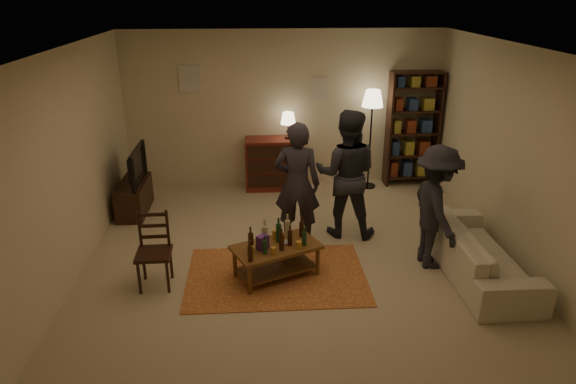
{
  "coord_description": "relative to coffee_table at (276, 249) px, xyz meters",
  "views": [
    {
      "loc": [
        -0.52,
        -5.82,
        3.35
      ],
      "look_at": [
        -0.13,
        0.1,
        0.96
      ],
      "focal_mm": 32.0,
      "sensor_mm": 36.0,
      "label": 1
    }
  ],
  "objects": [
    {
      "name": "floor",
      "position": [
        0.3,
        0.3,
        -0.38
      ],
      "size": [
        6.0,
        6.0,
        0.0
      ],
      "primitive_type": "plane",
      "color": "#C6B793",
      "rests_on": "ground"
    },
    {
      "name": "room_shell",
      "position": [
        -0.35,
        3.28,
        1.43
      ],
      "size": [
        6.0,
        6.0,
        6.0
      ],
      "color": "beige",
      "rests_on": "ground"
    },
    {
      "name": "rug",
      "position": [
        0.01,
        0.0,
        -0.38
      ],
      "size": [
        2.2,
        1.5,
        0.01
      ],
      "primitive_type": "cube",
      "color": "#9B3121",
      "rests_on": "ground"
    },
    {
      "name": "coffee_table",
      "position": [
        0.0,
        0.0,
        0.0
      ],
      "size": [
        1.18,
        0.95,
        0.76
      ],
      "rotation": [
        0.0,
        0.0,
        0.43
      ],
      "color": "brown",
      "rests_on": "ground"
    },
    {
      "name": "dining_chair",
      "position": [
        -1.44,
        -0.06,
        0.1
      ],
      "size": [
        0.41,
        0.41,
        0.93
      ],
      "rotation": [
        0.0,
        0.0,
        0.03
      ],
      "color": "black",
      "rests_on": "ground"
    },
    {
      "name": "tv_stand",
      "position": [
        -2.14,
        2.1,
        0.0
      ],
      "size": [
        0.4,
        1.0,
        1.06
      ],
      "color": "black",
      "rests_on": "ground"
    },
    {
      "name": "dresser",
      "position": [
        0.11,
        3.02,
        0.09
      ],
      "size": [
        1.0,
        0.5,
        1.36
      ],
      "color": "maroon",
      "rests_on": "ground"
    },
    {
      "name": "bookshelf",
      "position": [
        2.55,
        3.08,
        0.65
      ],
      "size": [
        0.9,
        0.34,
        2.02
      ],
      "color": "black",
      "rests_on": "ground"
    },
    {
      "name": "floor_lamp",
      "position": [
        1.78,
        2.95,
        1.09
      ],
      "size": [
        0.36,
        0.36,
        1.74
      ],
      "color": "black",
      "rests_on": "ground"
    },
    {
      "name": "sofa",
      "position": [
        2.5,
        -0.1,
        -0.08
      ],
      "size": [
        0.81,
        2.08,
        0.61
      ],
      "primitive_type": "imported",
      "rotation": [
        0.0,
        0.0,
        1.57
      ],
      "color": "beige",
      "rests_on": "ground"
    },
    {
      "name": "person_left",
      "position": [
        0.34,
        0.93,
        0.48
      ],
      "size": [
        0.69,
        0.52,
        1.72
      ],
      "primitive_type": "imported",
      "rotation": [
        0.0,
        0.0,
        2.96
      ],
      "color": "#292830",
      "rests_on": "ground"
    },
    {
      "name": "person_right",
      "position": [
        1.04,
        1.14,
        0.53
      ],
      "size": [
        1.02,
        0.88,
        1.83
      ],
      "primitive_type": "imported",
      "rotation": [
        0.0,
        0.0,
        2.91
      ],
      "color": "#292A31",
      "rests_on": "ground"
    },
    {
      "name": "person_by_sofa",
      "position": [
        2.0,
        0.18,
        0.41
      ],
      "size": [
        0.64,
        1.05,
        1.59
      ],
      "primitive_type": "imported",
      "rotation": [
        0.0,
        0.0,
        1.62
      ],
      "color": "#222228",
      "rests_on": "ground"
    }
  ]
}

